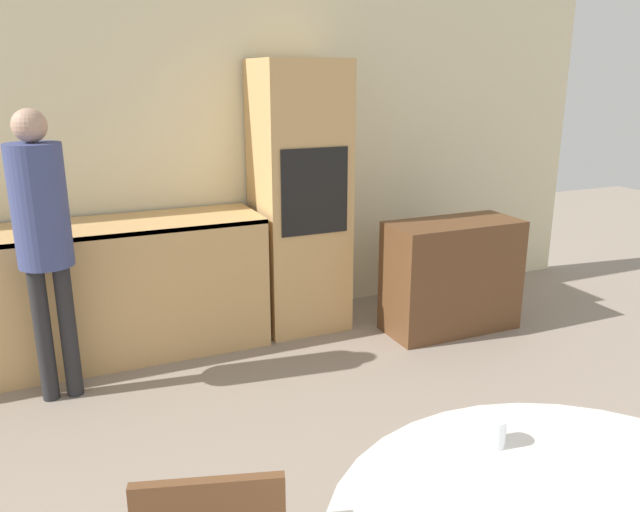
{
  "coord_description": "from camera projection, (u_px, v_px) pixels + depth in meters",
  "views": [
    {
      "loc": [
        -1.0,
        0.34,
        1.86
      ],
      "look_at": [
        0.05,
        2.71,
        1.1
      ],
      "focal_mm": 35.0,
      "sensor_mm": 36.0,
      "label": 1
    }
  ],
  "objects": [
    {
      "name": "wall_back",
      "position": [
        195.0,
        154.0,
        4.51
      ],
      "size": [
        6.91,
        0.05,
        2.6
      ],
      "color": "beige",
      "rests_on": "ground_plane"
    },
    {
      "name": "kitchen_counter",
      "position": [
        39.0,
        298.0,
        4.0
      ],
      "size": [
        2.93,
        0.6,
        0.92
      ],
      "color": "tan",
      "rests_on": "ground_plane"
    },
    {
      "name": "oven_unit",
      "position": [
        299.0,
        198.0,
        4.57
      ],
      "size": [
        0.62,
        0.59,
        1.96
      ],
      "color": "tan",
      "rests_on": "ground_plane"
    },
    {
      "name": "sideboard",
      "position": [
        451.0,
        276.0,
        4.63
      ],
      "size": [
        0.99,
        0.45,
        0.83
      ],
      "color": "brown",
      "rests_on": "ground_plane"
    },
    {
      "name": "person_standing",
      "position": [
        42.0,
        225.0,
        3.44
      ],
      "size": [
        0.3,
        0.3,
        1.69
      ],
      "color": "#262628",
      "rests_on": "ground_plane"
    },
    {
      "name": "cup",
      "position": [
        493.0,
        431.0,
        1.93
      ],
      "size": [
        0.08,
        0.08,
        0.09
      ],
      "color": "silver",
      "rests_on": "dining_table"
    }
  ]
}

